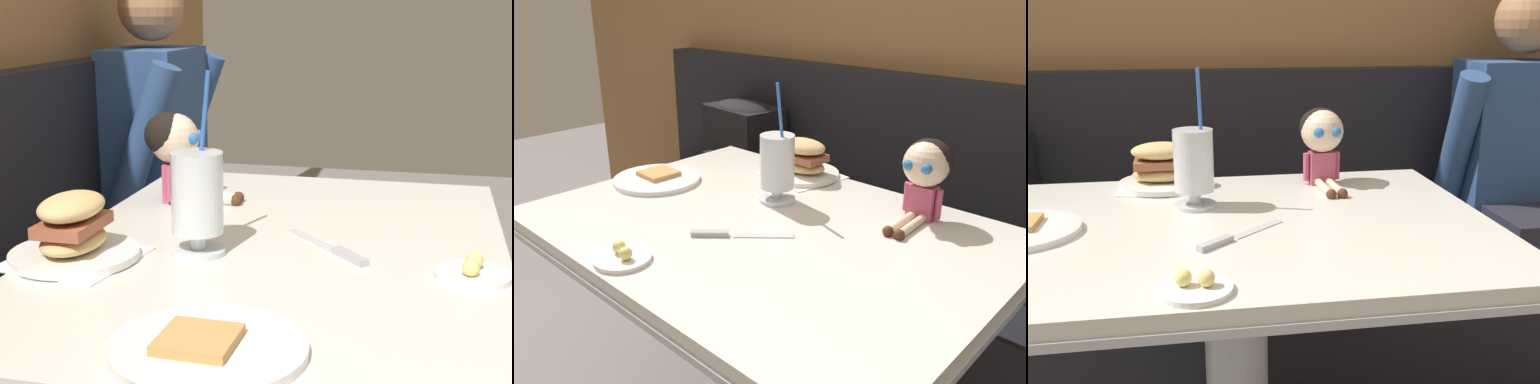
# 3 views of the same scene
# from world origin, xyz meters

# --- Properties ---
(wood_panel_wall) EXTENTS (4.40, 0.08, 2.40)m
(wood_panel_wall) POSITION_xyz_m (0.00, 1.05, 1.20)
(wood_panel_wall) COLOR olive
(wood_panel_wall) RESTS_ON ground
(booth_bench) EXTENTS (2.60, 0.48, 1.00)m
(booth_bench) POSITION_xyz_m (0.00, 0.81, 0.33)
(booth_bench) COLOR black
(booth_bench) RESTS_ON ground
(diner_table) EXTENTS (1.11, 0.81, 0.74)m
(diner_table) POSITION_xyz_m (0.00, 0.18, 0.54)
(diner_table) COLOR silver
(diner_table) RESTS_ON ground
(toast_plate) EXTENTS (0.25, 0.25, 0.03)m
(toast_plate) POSITION_xyz_m (-0.44, 0.18, 0.75)
(toast_plate) COLOR white
(toast_plate) RESTS_ON diner_table
(milkshake_glass) EXTENTS (0.10, 0.10, 0.32)m
(milkshake_glass) POSITION_xyz_m (-0.08, 0.31, 0.84)
(milkshake_glass) COLOR silver
(milkshake_glass) RESTS_ON diner_table
(sandwich_plate) EXTENTS (0.23, 0.23, 0.12)m
(sandwich_plate) POSITION_xyz_m (-0.15, 0.50, 0.79)
(sandwich_plate) COLOR white
(sandwich_plate) RESTS_ON diner_table
(butter_saucer) EXTENTS (0.12, 0.12, 0.04)m
(butter_saucer) POSITION_xyz_m (-0.09, -0.15, 0.75)
(butter_saucer) COLOR white
(butter_saucer) RESTS_ON diner_table
(butter_knife) EXTENTS (0.19, 0.17, 0.01)m
(butter_knife) POSITION_xyz_m (-0.02, 0.07, 0.74)
(butter_knife) COLOR silver
(butter_knife) RESTS_ON diner_table
(seated_doll) EXTENTS (0.12, 0.22, 0.20)m
(seated_doll) POSITION_xyz_m (0.26, 0.47, 0.87)
(seated_doll) COLOR #B74C6B
(seated_doll) RESTS_ON diner_table
(backpack) EXTENTS (0.32, 0.27, 0.41)m
(backpack) POSITION_xyz_m (-0.70, 0.78, 0.66)
(backpack) COLOR black
(backpack) RESTS_ON booth_bench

